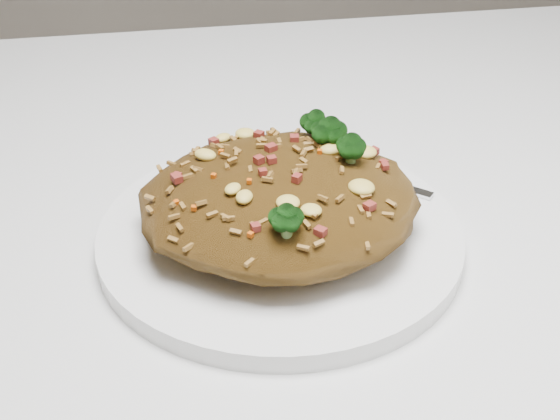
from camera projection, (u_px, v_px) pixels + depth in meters
The scene contains 4 objects.
dining_table at pixel (348, 297), 0.64m from camera, with size 1.20×0.80×0.75m.
plate at pixel (280, 236), 0.55m from camera, with size 0.25×0.25×0.01m, color white.
fried_rice at pixel (281, 190), 0.53m from camera, with size 0.19×0.17×0.07m.
fork at pixel (344, 170), 0.61m from camera, with size 0.13×0.12×0.00m.
Camera 1 is at (-0.14, -0.48, 1.07)m, focal length 50.00 mm.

